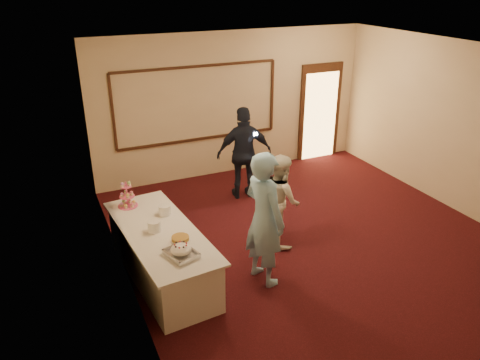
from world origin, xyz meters
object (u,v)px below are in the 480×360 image
object	(u,v)px
plate_stack_a	(154,226)
plate_stack_b	(165,210)
guest	(244,153)
cupcake_stand	(127,197)
pavlova_tray	(181,251)
tart	(180,239)
woman	(280,200)
buffet_table	(162,254)
man	(264,219)

from	to	relation	value
plate_stack_a	plate_stack_b	size ratio (longest dim) A/B	1.03
guest	cupcake_stand	bearing A→B (deg)	34.29
pavlova_tray	tart	distance (m)	0.38
tart	plate_stack_b	bearing A→B (deg)	89.14
woman	tart	bearing A→B (deg)	110.82
plate_stack_a	tart	world-z (taller)	plate_stack_a
pavlova_tray	woman	xyz separation A→B (m)	(1.92, 0.92, -0.09)
buffet_table	cupcake_stand	xyz separation A→B (m)	(-0.25, 0.91, 0.54)
plate_stack_a	woman	world-z (taller)	woman
woman	guest	world-z (taller)	guest
man	buffet_table	bearing A→B (deg)	50.34
guest	pavlova_tray	bearing A→B (deg)	63.19
plate_stack_b	tart	bearing A→B (deg)	-90.86
buffet_table	man	world-z (taller)	man
buffet_table	woman	size ratio (longest dim) A/B	1.66
plate_stack_a	tart	size ratio (longest dim) A/B	0.69
cupcake_stand	woman	bearing A→B (deg)	-18.07
woman	plate_stack_b	bearing A→B (deg)	86.52
pavlova_tray	buffet_table	bearing A→B (deg)	96.14
cupcake_stand	tart	size ratio (longest dim) A/B	1.62
cupcake_stand	plate_stack_b	distance (m)	0.67
tart	guest	xyz separation A→B (m)	(2.01, 2.31, 0.10)
plate_stack_b	plate_stack_a	bearing A→B (deg)	-123.10
plate_stack_a	man	bearing A→B (deg)	-25.16
pavlova_tray	plate_stack_a	distance (m)	0.76
cupcake_stand	buffet_table	bearing A→B (deg)	-74.97
buffet_table	plate_stack_a	world-z (taller)	plate_stack_a
tart	man	distance (m)	1.16
pavlova_tray	guest	size ratio (longest dim) A/B	0.27
man	plate_stack_b	bearing A→B (deg)	32.91
buffet_table	woman	bearing A→B (deg)	5.20
guest	plate_stack_b	bearing A→B (deg)	48.89
guest	buffet_table	bearing A→B (deg)	53.01
plate_stack_b	woman	bearing A→B (deg)	-7.29
plate_stack_b	woman	size ratio (longest dim) A/B	0.12
buffet_table	guest	size ratio (longest dim) A/B	1.39
woman	guest	distance (m)	1.77
buffet_table	plate_stack_a	distance (m)	0.47
buffet_table	tart	bearing A→B (deg)	-64.07
buffet_table	man	size ratio (longest dim) A/B	1.29
buffet_table	cupcake_stand	distance (m)	1.09
man	plate_stack_a	bearing A→B (deg)	51.16
cupcake_stand	guest	xyz separation A→B (m)	(2.43, 1.03, -0.03)
plate_stack_a	plate_stack_b	xyz separation A→B (m)	(0.26, 0.40, -0.00)
pavlova_tray	cupcake_stand	xyz separation A→B (m)	(-0.32, 1.65, 0.09)
pavlova_tray	plate_stack_b	xyz separation A→B (m)	(0.11, 1.15, 0.00)
guest	tart	bearing A→B (deg)	60.52
cupcake_stand	guest	distance (m)	2.64
plate_stack_b	tart	distance (m)	0.79
cupcake_stand	man	world-z (taller)	man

